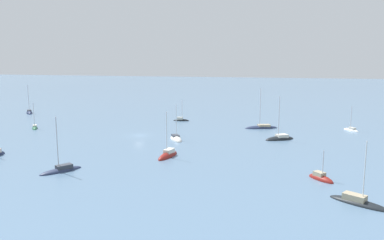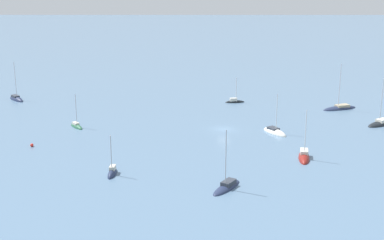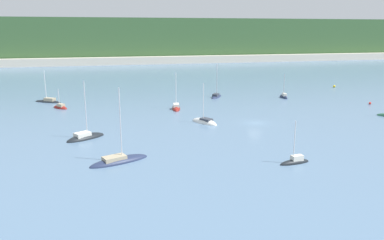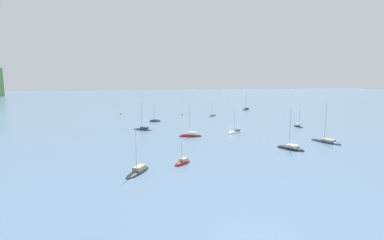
{
  "view_description": "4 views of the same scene",
  "coord_description": "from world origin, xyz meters",
  "px_view_note": "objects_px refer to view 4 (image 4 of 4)",
  "views": [
    {
      "loc": [
        -34.38,
        83.36,
        18.35
      ],
      "look_at": [
        -9.21,
        -16.04,
        1.63
      ],
      "focal_mm": 35.0,
      "sensor_mm": 36.0,
      "label": 1
    },
    {
      "loc": [
        6.23,
        104.99,
        31.25
      ],
      "look_at": [
        6.55,
        -1.83,
        1.5
      ],
      "focal_mm": 50.0,
      "sensor_mm": 36.0,
      "label": 2
    },
    {
      "loc": [
        -30.07,
        -68.78,
        18.42
      ],
      "look_at": [
        -15.03,
        -7.14,
        3.13
      ],
      "focal_mm": 35.0,
      "sensor_mm": 36.0,
      "label": 3
    },
    {
      "loc": [
        -98.49,
        35.17,
        17.82
      ],
      "look_at": [
        -1.55,
        14.61,
        3.28
      ],
      "focal_mm": 28.0,
      "sensor_mm": 36.0,
      "label": 4
    }
  ],
  "objects_px": {
    "sailboat_9": "(183,163)",
    "sailboat_8": "(246,110)",
    "sailboat_1": "(235,133)",
    "sailboat_11": "(143,130)",
    "sailboat_6": "(138,172)",
    "sailboat_5": "(213,116)",
    "mooring_buoy_1": "(182,115)",
    "sailboat_0": "(155,121)",
    "mooring_buoy_0": "(121,114)",
    "sailboat_3": "(291,149)",
    "sailboat_2": "(326,142)",
    "sailboat_4": "(191,136)",
    "sailboat_10": "(298,126)"
  },
  "relations": [
    {
      "from": "sailboat_1",
      "to": "sailboat_6",
      "type": "distance_m",
      "value": 46.2
    },
    {
      "from": "sailboat_9",
      "to": "mooring_buoy_1",
      "type": "height_order",
      "value": "sailboat_9"
    },
    {
      "from": "sailboat_4",
      "to": "sailboat_5",
      "type": "relative_size",
      "value": 1.26
    },
    {
      "from": "sailboat_0",
      "to": "sailboat_5",
      "type": "xyz_separation_m",
      "value": [
        11.41,
        -26.86,
        -0.02
      ]
    },
    {
      "from": "sailboat_11",
      "to": "sailboat_6",
      "type": "bearing_deg",
      "value": 119.1
    },
    {
      "from": "sailboat_8",
      "to": "sailboat_9",
      "type": "xyz_separation_m",
      "value": [
        -91.01,
        50.83,
        0.01
      ]
    },
    {
      "from": "sailboat_9",
      "to": "sailboat_8",
      "type": "bearing_deg",
      "value": -161.14
    },
    {
      "from": "sailboat_11",
      "to": "sailboat_4",
      "type": "bearing_deg",
      "value": 166.2
    },
    {
      "from": "sailboat_5",
      "to": "mooring_buoy_1",
      "type": "relative_size",
      "value": 12.59
    },
    {
      "from": "sailboat_3",
      "to": "sailboat_5",
      "type": "relative_size",
      "value": 1.42
    },
    {
      "from": "sailboat_6",
      "to": "mooring_buoy_0",
      "type": "relative_size",
      "value": 11.47
    },
    {
      "from": "sailboat_0",
      "to": "sailboat_11",
      "type": "distance_m",
      "value": 18.82
    },
    {
      "from": "sailboat_2",
      "to": "sailboat_3",
      "type": "relative_size",
      "value": 1.05
    },
    {
      "from": "sailboat_5",
      "to": "mooring_buoy_0",
      "type": "distance_m",
      "value": 42.97
    },
    {
      "from": "sailboat_1",
      "to": "sailboat_9",
      "type": "distance_m",
      "value": 37.39
    },
    {
      "from": "sailboat_4",
      "to": "mooring_buoy_0",
      "type": "xyz_separation_m",
      "value": [
        57.46,
        21.5,
        0.26
      ]
    },
    {
      "from": "sailboat_9",
      "to": "sailboat_11",
      "type": "height_order",
      "value": "sailboat_11"
    },
    {
      "from": "sailboat_5",
      "to": "sailboat_6",
      "type": "bearing_deg",
      "value": 29.02
    },
    {
      "from": "sailboat_6",
      "to": "sailboat_9",
      "type": "height_order",
      "value": "sailboat_6"
    },
    {
      "from": "sailboat_1",
      "to": "sailboat_2",
      "type": "xyz_separation_m",
      "value": [
        -18.19,
        -19.42,
        0.03
      ]
    },
    {
      "from": "sailboat_0",
      "to": "sailboat_9",
      "type": "relative_size",
      "value": 1.37
    },
    {
      "from": "sailboat_4",
      "to": "sailboat_11",
      "type": "bearing_deg",
      "value": -36.8
    },
    {
      "from": "sailboat_2",
      "to": "mooring_buoy_1",
      "type": "relative_size",
      "value": 18.78
    },
    {
      "from": "sailboat_3",
      "to": "sailboat_4",
      "type": "relative_size",
      "value": 1.13
    },
    {
      "from": "sailboat_9",
      "to": "sailboat_11",
      "type": "relative_size",
      "value": 0.56
    },
    {
      "from": "sailboat_10",
      "to": "sailboat_9",
      "type": "bearing_deg",
      "value": -61.22
    },
    {
      "from": "sailboat_3",
      "to": "sailboat_8",
      "type": "relative_size",
      "value": 1.03
    },
    {
      "from": "sailboat_5",
      "to": "mooring_buoy_0",
      "type": "relative_size",
      "value": 9.92
    },
    {
      "from": "sailboat_10",
      "to": "sailboat_3",
      "type": "bearing_deg",
      "value": -42.23
    },
    {
      "from": "sailboat_4",
      "to": "sailboat_9",
      "type": "relative_size",
      "value": 1.77
    },
    {
      "from": "sailboat_3",
      "to": "sailboat_11",
      "type": "height_order",
      "value": "sailboat_3"
    },
    {
      "from": "sailboat_1",
      "to": "mooring_buoy_0",
      "type": "xyz_separation_m",
      "value": [
        54.58,
        36.53,
        0.32
      ]
    },
    {
      "from": "sailboat_2",
      "to": "sailboat_3",
      "type": "xyz_separation_m",
      "value": [
        -5.06,
        13.49,
        0.02
      ]
    },
    {
      "from": "mooring_buoy_1",
      "to": "mooring_buoy_0",
      "type": "bearing_deg",
      "value": 73.16
    },
    {
      "from": "sailboat_8",
      "to": "sailboat_10",
      "type": "xyz_separation_m",
      "value": [
        -54.92,
        2.63,
        0.06
      ]
    },
    {
      "from": "sailboat_8",
      "to": "sailboat_11",
      "type": "height_order",
      "value": "sailboat_8"
    },
    {
      "from": "sailboat_0",
      "to": "mooring_buoy_0",
      "type": "bearing_deg",
      "value": -58.19
    },
    {
      "from": "sailboat_1",
      "to": "sailboat_9",
      "type": "bearing_deg",
      "value": 23.07
    },
    {
      "from": "sailboat_3",
      "to": "sailboat_10",
      "type": "height_order",
      "value": "sailboat_3"
    },
    {
      "from": "sailboat_2",
      "to": "sailboat_10",
      "type": "distance_m",
      "value": 25.14
    },
    {
      "from": "sailboat_0",
      "to": "sailboat_5",
      "type": "relative_size",
      "value": 0.97
    },
    {
      "from": "mooring_buoy_0",
      "to": "sailboat_0",
      "type": "bearing_deg",
      "value": -151.37
    },
    {
      "from": "sailboat_9",
      "to": "sailboat_6",
      "type": "bearing_deg",
      "value": -19.1
    },
    {
      "from": "sailboat_11",
      "to": "sailboat_3",
      "type": "bearing_deg",
      "value": 167.8
    },
    {
      "from": "mooring_buoy_0",
      "to": "sailboat_8",
      "type": "bearing_deg",
      "value": -84.33
    },
    {
      "from": "sailboat_11",
      "to": "mooring_buoy_0",
      "type": "distance_m",
      "value": 44.02
    },
    {
      "from": "mooring_buoy_1",
      "to": "sailboat_3",
      "type": "bearing_deg",
      "value": -167.98
    },
    {
      "from": "sailboat_5",
      "to": "sailboat_6",
      "type": "relative_size",
      "value": 0.86
    },
    {
      "from": "sailboat_4",
      "to": "mooring_buoy_0",
      "type": "height_order",
      "value": "sailboat_4"
    },
    {
      "from": "sailboat_6",
      "to": "sailboat_10",
      "type": "height_order",
      "value": "sailboat_6"
    }
  ]
}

